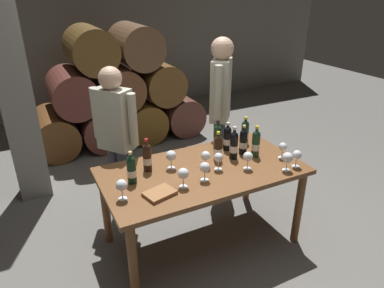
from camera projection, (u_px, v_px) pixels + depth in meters
The scene contains 27 objects.
ground_plane at pixel (202, 240), 3.26m from camera, with size 14.00×14.00×0.00m, color #66635E.
cellar_back_wall at pixel (88, 33), 6.07m from camera, with size 10.00×0.24×2.80m, color slate.
barrel_stack at pixel (117, 94), 5.06m from camera, with size 2.49×0.90×1.69m.
stone_pillar at pixel (13, 81), 3.47m from camera, with size 0.32×0.32×2.60m, color slate.
dining_table at pixel (203, 178), 2.98m from camera, with size 1.70×0.90×0.76m.
wine_bottle_0 at pixel (131, 169), 2.69m from camera, with size 0.07×0.07×0.27m.
wine_bottle_1 at pixel (147, 157), 2.87m from camera, with size 0.07×0.07×0.29m.
wine_bottle_2 at pixel (245, 132), 3.37m from camera, with size 0.07×0.07×0.27m.
wine_bottle_3 at pixel (217, 137), 3.23m from camera, with size 0.07×0.07×0.30m.
wine_bottle_4 at pixel (243, 141), 3.16m from camera, with size 0.07×0.07×0.28m.
wine_bottle_5 at pixel (227, 138), 3.23m from camera, with size 0.07×0.07×0.27m.
wine_bottle_6 at pixel (256, 143), 3.11m from camera, with size 0.07×0.07×0.29m.
wine_bottle_7 at pixel (234, 145), 3.07m from camera, with size 0.07×0.07×0.30m.
wine_bottle_8 at pixel (218, 148), 3.04m from camera, with size 0.07×0.07×0.27m.
wine_glass_0 at pixel (171, 156), 2.90m from camera, with size 0.09×0.09×0.16m.
wine_glass_1 at pixel (283, 147), 3.08m from camera, with size 0.07×0.07×0.15m.
wine_glass_2 at pixel (183, 174), 2.63m from camera, with size 0.09×0.09×0.16m.
wine_glass_3 at pixel (248, 157), 2.90m from camera, with size 0.08×0.08×0.16m.
wine_glass_4 at pixel (205, 168), 2.72m from camera, with size 0.08×0.08×0.16m.
wine_glass_5 at pixel (297, 155), 2.93m from camera, with size 0.08×0.08×0.15m.
wine_glass_6 at pixel (287, 158), 2.87m from camera, with size 0.09×0.09×0.16m.
wine_glass_7 at pixel (122, 186), 2.48m from camera, with size 0.09×0.09×0.16m.
wine_glass_8 at pixel (218, 158), 2.89m from camera, with size 0.08×0.08×0.15m.
wine_glass_9 at pixel (206, 156), 2.91m from camera, with size 0.08×0.08×0.15m.
tasting_notebook at pixel (160, 193), 2.57m from camera, with size 0.22×0.16×0.03m, color #936038.
sommelier_presenting at pixel (220, 102), 3.68m from camera, with size 0.34×0.40×1.72m.
taster_seated_left at pixel (116, 133), 3.23m from camera, with size 0.34×0.41×1.54m.
Camera 1 is at (-1.25, -2.26, 2.18)m, focal length 32.53 mm.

